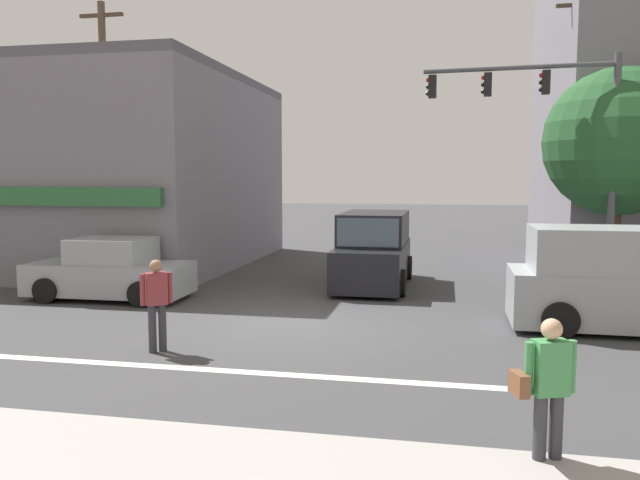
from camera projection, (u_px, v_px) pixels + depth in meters
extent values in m
plane|color=#3D3D3F|center=(288.00, 322.00, 13.47)|extent=(120.00, 120.00, 0.00)
cube|color=silver|center=(235.00, 371.00, 10.06)|extent=(9.00, 0.24, 0.01)
cube|color=slate|center=(64.00, 175.00, 23.08)|extent=(13.82, 10.95, 6.39)
cube|color=#57545B|center=(60.00, 83.00, 22.75)|extent=(13.82, 10.95, 0.30)
cylinder|color=#4C3823|center=(614.00, 244.00, 17.16)|extent=(0.32, 0.32, 2.58)
sphere|color=#235128|center=(619.00, 142.00, 16.88)|extent=(4.00, 4.00, 4.00)
cylinder|color=brown|center=(106.00, 142.00, 19.20)|extent=(0.22, 0.22, 8.40)
cube|color=#473828|center=(101.00, 15.00, 18.82)|extent=(1.40, 0.12, 0.10)
cylinder|color=brown|center=(575.00, 138.00, 18.99)|extent=(0.22, 0.22, 8.66)
cube|color=#473828|center=(581.00, 5.00, 18.60)|extent=(1.40, 0.12, 0.10)
cylinder|color=#47474C|center=(613.00, 178.00, 15.77)|extent=(0.18, 0.18, 6.20)
cylinder|color=#47474C|center=(517.00, 68.00, 16.12)|extent=(4.80, 0.47, 0.12)
cube|color=black|center=(546.00, 82.00, 15.97)|extent=(0.22, 0.25, 0.60)
sphere|color=red|center=(541.00, 75.00, 15.98)|extent=(0.12, 0.12, 0.12)
sphere|color=black|center=(541.00, 82.00, 16.00)|extent=(0.12, 0.12, 0.12)
sphere|color=black|center=(541.00, 90.00, 16.02)|extent=(0.12, 0.12, 0.12)
cube|color=black|center=(488.00, 85.00, 16.35)|extent=(0.22, 0.25, 0.60)
sphere|color=red|center=(483.00, 78.00, 16.37)|extent=(0.12, 0.12, 0.12)
sphere|color=black|center=(483.00, 85.00, 16.39)|extent=(0.12, 0.12, 0.12)
sphere|color=black|center=(483.00, 92.00, 16.40)|extent=(0.12, 0.12, 0.12)
cube|color=black|center=(432.00, 87.00, 16.74)|extent=(0.22, 0.25, 0.60)
sphere|color=red|center=(428.00, 80.00, 16.75)|extent=(0.12, 0.12, 0.12)
sphere|color=black|center=(428.00, 87.00, 16.77)|extent=(0.12, 0.12, 0.12)
sphere|color=black|center=(428.00, 94.00, 16.79)|extent=(0.12, 0.12, 0.12)
cube|color=black|center=(373.00, 263.00, 17.93)|extent=(1.86, 4.61, 1.10)
cube|color=black|center=(375.00, 228.00, 18.12)|extent=(1.81, 3.21, 0.90)
cube|color=#475666|center=(368.00, 233.00, 16.54)|extent=(1.66, 0.07, 0.76)
cylinder|color=black|center=(402.00, 283.00, 16.39)|extent=(0.20, 0.72, 0.72)
cylinder|color=black|center=(333.00, 280.00, 16.75)|extent=(0.20, 0.72, 0.72)
cylinder|color=black|center=(408.00, 267.00, 19.17)|extent=(0.20, 0.72, 0.72)
cylinder|color=black|center=(349.00, 266.00, 19.53)|extent=(0.20, 0.72, 0.72)
cube|color=#999EA3|center=(110.00, 278.00, 16.04)|extent=(4.12, 1.76, 0.80)
cube|color=#999EA3|center=(112.00, 250.00, 15.95)|extent=(1.92, 1.59, 0.64)
cube|color=#475666|center=(78.00, 250.00, 16.13)|extent=(0.08, 1.44, 0.54)
cylinder|color=black|center=(45.00, 291.00, 15.46)|extent=(0.64, 0.19, 0.64)
cylinder|color=black|center=(83.00, 280.00, 17.13)|extent=(0.64, 0.19, 0.64)
cylinder|color=black|center=(141.00, 294.00, 15.00)|extent=(0.64, 0.19, 0.64)
cylinder|color=black|center=(170.00, 283.00, 16.66)|extent=(0.64, 0.19, 0.64)
cube|color=#999EA3|center=(627.00, 299.00, 12.68)|extent=(4.61, 1.87, 1.10)
cube|color=#999EA3|center=(614.00, 250.00, 12.64)|extent=(3.21, 1.82, 0.90)
cylinder|color=black|center=(546.00, 302.00, 13.89)|extent=(0.72, 0.20, 0.72)
cylinder|color=black|center=(560.00, 320.00, 12.10)|extent=(0.72, 0.20, 0.72)
cylinder|color=#333338|center=(556.00, 433.00, 6.59)|extent=(0.14, 0.14, 0.86)
cylinder|color=#333338|center=(540.00, 434.00, 6.56)|extent=(0.14, 0.14, 0.86)
cube|color=#3F8C4C|center=(550.00, 367.00, 6.50)|extent=(0.41, 0.33, 0.58)
sphere|color=tan|center=(552.00, 329.00, 6.46)|extent=(0.22, 0.22, 0.22)
cylinder|color=#3F8C4C|center=(572.00, 366.00, 6.53)|extent=(0.09, 0.09, 0.56)
cylinder|color=#3F8C4C|center=(529.00, 369.00, 6.46)|extent=(0.09, 0.09, 0.56)
cube|color=brown|center=(519.00, 384.00, 6.51)|extent=(0.21, 0.30, 0.24)
cylinder|color=#333338|center=(162.00, 328.00, 11.20)|extent=(0.14, 0.14, 0.86)
cylinder|color=#333338|center=(152.00, 329.00, 11.12)|extent=(0.14, 0.14, 0.86)
cube|color=maroon|center=(156.00, 289.00, 11.09)|extent=(0.42, 0.40, 0.58)
sphere|color=#9E7051|center=(156.00, 266.00, 11.05)|extent=(0.22, 0.22, 0.22)
cylinder|color=maroon|center=(170.00, 288.00, 11.20)|extent=(0.09, 0.09, 0.56)
cylinder|color=maroon|center=(143.00, 290.00, 10.98)|extent=(0.09, 0.09, 0.56)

